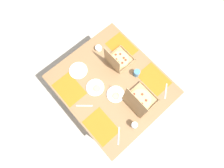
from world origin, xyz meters
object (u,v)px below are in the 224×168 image
pizza_box_corner_right (139,100)px  cup_clear_left (134,125)px  pizza_box_edge_far (118,60)px  plate_near_right (116,94)px  plate_far_left (95,88)px  cup_dark (137,73)px  condiment_bowl (99,48)px  plate_near_left (78,71)px

pizza_box_corner_right → cup_clear_left: size_ratio=3.62×
pizza_box_edge_far → plate_near_right: 0.43m
plate_far_left → cup_dark: cup_dark is taller
cup_clear_left → pizza_box_corner_right: bearing=-54.9°
cup_dark → plate_near_right: bearing=93.4°
plate_far_left → cup_dark: size_ratio=2.31×
cup_dark → cup_clear_left: bearing=133.6°
pizza_box_edge_far → plate_far_left: (-0.08, 0.43, -0.04)m
pizza_box_corner_right → plate_far_left: 0.53m
plate_near_right → condiment_bowl: 0.63m
pizza_box_corner_right → cup_clear_left: bearing=125.1°
pizza_box_corner_right → cup_dark: bearing=-39.2°
condiment_bowl → plate_near_right: bearing=157.8°
pizza_box_corner_right → plate_near_left: 0.81m
plate_far_left → plate_near_left: 0.30m
plate_near_right → cup_dark: (0.02, -0.36, 0.04)m
pizza_box_corner_right → pizza_box_edge_far: bearing=-17.3°
pizza_box_edge_far → plate_near_left: pizza_box_edge_far is taller
cup_dark → condiment_bowl: size_ratio=1.13×
cup_dark → cup_clear_left: cup_clear_left is taller
plate_far_left → condiment_bowl: condiment_bowl is taller
cup_dark → condiment_bowl: cup_dark is taller
plate_far_left → pizza_box_edge_far: bearing=-80.0°
plate_near_left → plate_near_right: bearing=-165.3°
pizza_box_edge_far → cup_dark: size_ratio=3.26×
plate_near_right → condiment_bowl: condiment_bowl is taller
plate_near_right → cup_clear_left: 0.41m
plate_near_left → pizza_box_corner_right: bearing=-159.6°
plate_near_left → condiment_bowl: size_ratio=2.71×
plate_near_left → cup_dark: 0.71m
pizza_box_corner_right → cup_clear_left: 0.28m
plate_near_right → cup_clear_left: bearing=167.8°
cup_clear_left → plate_far_left: bearing=3.3°
pizza_box_edge_far → cup_clear_left: 0.80m
pizza_box_edge_far → cup_clear_left: (-0.70, 0.40, 0.00)m
pizza_box_corner_right → plate_near_left: size_ratio=1.53×
condiment_bowl → cup_dark: bearing=-168.2°
cup_clear_left → condiment_bowl: 1.04m
plate_near_right → plate_near_left: bearing=14.7°
plate_near_left → cup_dark: cup_dark is taller
pizza_box_corner_right → cup_dark: pizza_box_corner_right is taller
cup_dark → pizza_box_edge_far: bearing=9.3°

